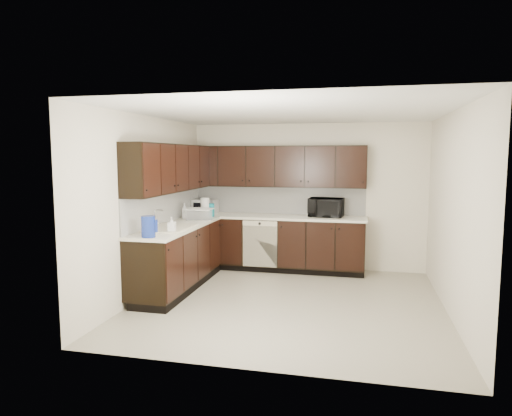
{
  "coord_description": "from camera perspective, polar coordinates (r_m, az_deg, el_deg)",
  "views": [
    {
      "loc": [
        0.91,
        -5.86,
        1.95
      ],
      "look_at": [
        -0.58,
        0.6,
        1.19
      ],
      "focal_mm": 32.0,
      "sensor_mm": 36.0,
      "label": 1
    }
  ],
  "objects": [
    {
      "name": "countertop",
      "position": [
        7.29,
        -2.39,
        -1.58
      ],
      "size": [
        3.03,
        2.83,
        0.04
      ],
      "color": "beige",
      "rests_on": "lower_cabinets"
    },
    {
      "name": "wall_front",
      "position": [
        4.02,
        -0.24,
        -3.45
      ],
      "size": [
        4.0,
        0.02,
        2.5
      ],
      "primitive_type": "cube",
      "color": "beige",
      "rests_on": "floor"
    },
    {
      "name": "soap_bottle_a",
      "position": [
        6.14,
        -10.49,
        -2.07
      ],
      "size": [
        0.1,
        0.1,
        0.2
      ],
      "primitive_type": "imported",
      "rotation": [
        0.0,
        0.0,
        0.11
      ],
      "color": "gray",
      "rests_on": "countertop"
    },
    {
      "name": "upper_cabinets",
      "position": [
        7.34,
        -2.93,
        5.13
      ],
      "size": [
        3.0,
        2.8,
        0.7
      ],
      "color": "black",
      "rests_on": "wall_back"
    },
    {
      "name": "storage_bin",
      "position": [
        7.37,
        -7.16,
        -0.75
      ],
      "size": [
        0.5,
        0.44,
        0.16
      ],
      "primitive_type": "cube",
      "rotation": [
        0.0,
        0.0,
        0.38
      ],
      "color": "silver",
      "rests_on": "countertop"
    },
    {
      "name": "floor",
      "position": [
        6.24,
        4.05,
        -11.68
      ],
      "size": [
        4.0,
        4.0,
        0.0
      ],
      "primitive_type": "plane",
      "color": "#9D9682",
      "rests_on": "ground"
    },
    {
      "name": "wall_left",
      "position": [
        6.57,
        -13.35,
        0.26
      ],
      "size": [
        0.02,
        4.0,
        2.5
      ],
      "primitive_type": "cube",
      "color": "beige",
      "rests_on": "floor"
    },
    {
      "name": "wall_back",
      "position": [
        7.94,
        6.37,
        1.44
      ],
      "size": [
        4.0,
        0.02,
        2.5
      ],
      "primitive_type": "cube",
      "color": "beige",
      "rests_on": "floor"
    },
    {
      "name": "blue_pitcher",
      "position": [
        5.82,
        -13.32,
        -2.29
      ],
      "size": [
        0.22,
        0.22,
        0.27
      ],
      "primitive_type": "cylinder",
      "rotation": [
        0.0,
        0.0,
        0.32
      ],
      "color": "#102B98",
      "rests_on": "countertop"
    },
    {
      "name": "dishwasher",
      "position": [
        7.57,
        0.5,
        -4.14
      ],
      "size": [
        0.58,
        0.04,
        0.78
      ],
      "color": "beige",
      "rests_on": "lower_cabinets"
    },
    {
      "name": "toaster_oven",
      "position": [
        8.05,
        -6.38,
        0.19
      ],
      "size": [
        0.42,
        0.33,
        0.25
      ],
      "primitive_type": "cube",
      "rotation": [
        0.0,
        0.0,
        -0.08
      ],
      "color": "silver",
      "rests_on": "countertop"
    },
    {
      "name": "sink",
      "position": [
        6.48,
        -10.78,
        -3.07
      ],
      "size": [
        0.54,
        0.82,
        0.42
      ],
      "color": "beige",
      "rests_on": "countertop"
    },
    {
      "name": "teal_tumbler",
      "position": [
        7.66,
        -5.6,
        -0.25
      ],
      "size": [
        0.12,
        0.12,
        0.22
      ],
      "primitive_type": "cylinder",
      "rotation": [
        0.0,
        0.0,
        0.32
      ],
      "color": "#0B6D7D",
      "rests_on": "countertop"
    },
    {
      "name": "backsplash",
      "position": [
        7.52,
        -3.51,
        0.65
      ],
      "size": [
        3.0,
        2.8,
        0.48
      ],
      "color": "silver",
      "rests_on": "countertop"
    },
    {
      "name": "soap_bottle_b",
      "position": [
        7.45,
        -8.92,
        -0.37
      ],
      "size": [
        0.11,
        0.11,
        0.25
      ],
      "primitive_type": "imported",
      "rotation": [
        0.0,
        0.0,
        -0.2
      ],
      "color": "gray",
      "rests_on": "countertop"
    },
    {
      "name": "microwave",
      "position": [
        7.68,
        8.74,
        0.07
      ],
      "size": [
        0.59,
        0.43,
        0.31
      ],
      "primitive_type": "imported",
      "rotation": [
        0.0,
        0.0,
        -0.09
      ],
      "color": "black",
      "rests_on": "countertop"
    },
    {
      "name": "wall_right",
      "position": [
        6.0,
        23.38,
        -0.69
      ],
      "size": [
        0.02,
        4.0,
        2.5
      ],
      "primitive_type": "cube",
      "color": "beige",
      "rests_on": "floor"
    },
    {
      "name": "paper_towel_roll",
      "position": [
        7.65,
        -6.39,
        0.1
      ],
      "size": [
        0.17,
        0.17,
        0.31
      ],
      "primitive_type": "cylinder",
      "rotation": [
        0.0,
        0.0,
        0.21
      ],
      "color": "silver",
      "rests_on": "countertop"
    },
    {
      "name": "ceiling",
      "position": [
        5.95,
        4.25,
        11.83
      ],
      "size": [
        4.0,
        4.0,
        0.0
      ],
      "primitive_type": "plane",
      "rotation": [
        3.14,
        0.0,
        0.0
      ],
      "color": "white",
      "rests_on": "wall_back"
    },
    {
      "name": "lower_cabinets",
      "position": [
        7.38,
        -2.34,
        -5.47
      ],
      "size": [
        3.0,
        2.8,
        0.9
      ],
      "color": "black",
      "rests_on": "floor"
    }
  ]
}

